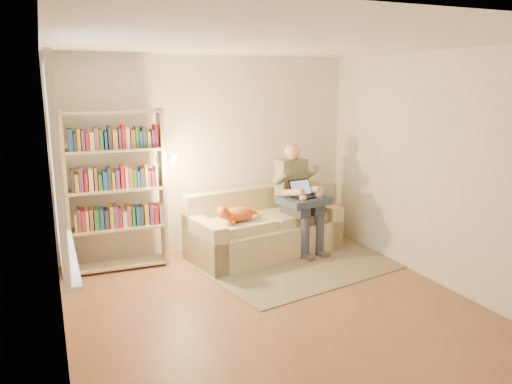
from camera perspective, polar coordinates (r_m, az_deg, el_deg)
name	(u,v)px	position (r m, az deg, el deg)	size (l,w,h in m)	color
floor	(281,314)	(5.12, 2.86, -13.74)	(4.50, 4.50, 0.00)	brown
ceiling	(284,43)	(4.61, 3.22, 16.67)	(4.00, 4.50, 0.02)	white
wall_left	(54,207)	(4.24, -22.09, -1.58)	(0.02, 4.50, 2.60)	silver
wall_right	(447,172)	(5.84, 20.97, 2.18)	(0.02, 4.50, 2.60)	silver
wall_back	(209,155)	(6.76, -5.38, 4.25)	(4.00, 0.02, 2.60)	silver
wall_front	(467,266)	(2.92, 22.95, -7.78)	(4.00, 0.02, 2.60)	silver
window	(59,192)	(4.42, -21.55, 0.01)	(0.12, 1.52, 1.69)	white
sofa	(263,231)	(6.71, 0.79, -4.46)	(2.11, 1.22, 0.85)	beige
person	(297,192)	(6.71, 4.73, 0.00)	(0.50, 0.70, 1.45)	gray
cat	(237,214)	(6.27, -2.24, -2.52)	(0.62, 0.30, 0.23)	orange
blanket	(304,200)	(6.62, 5.49, -0.95)	(0.60, 0.49, 0.09)	#2C394D
laptop	(303,193)	(6.61, 5.44, -0.07)	(0.37, 0.35, 0.27)	black
bookshelf	(116,183)	(6.18, -15.71, 1.00)	(1.29, 0.38, 1.95)	#C5B394
rug	(307,267)	(6.32, 5.84, -8.49)	(2.39, 1.41, 0.01)	gray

